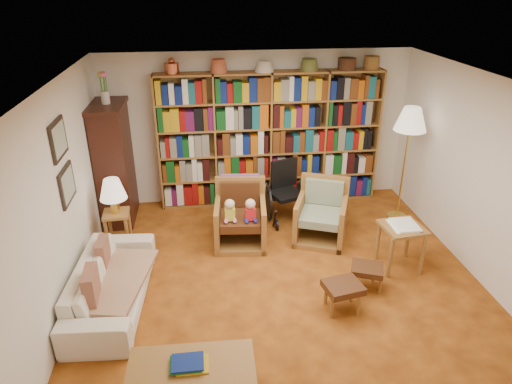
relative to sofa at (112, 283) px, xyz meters
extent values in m
plane|color=#AE5D1A|center=(2.05, 0.17, -0.28)|extent=(5.00, 5.00, 0.00)
plane|color=white|center=(2.05, 0.17, 2.22)|extent=(5.00, 5.00, 0.00)
plane|color=white|center=(2.05, 2.67, 0.97)|extent=(5.00, 0.00, 5.00)
plane|color=white|center=(2.05, -2.33, 0.97)|extent=(5.00, 0.00, 5.00)
plane|color=white|center=(-0.45, 0.17, 0.97)|extent=(0.00, 5.00, 5.00)
plane|color=white|center=(4.55, 0.17, 0.97)|extent=(0.00, 5.00, 5.00)
cube|color=olive|center=(2.25, 2.51, 0.82)|extent=(3.60, 0.30, 2.20)
cube|color=#3A1610|center=(-0.21, 2.17, 0.62)|extent=(0.45, 0.90, 1.80)
cube|color=#3A1610|center=(-0.21, 2.17, 1.55)|extent=(0.50, 0.95, 0.06)
cylinder|color=silver|center=(-0.21, 2.17, 1.67)|extent=(0.12, 0.12, 0.18)
cube|color=black|center=(-0.43, 0.47, 1.62)|extent=(0.03, 0.52, 0.42)
cube|color=gray|center=(-0.42, 0.47, 1.62)|extent=(0.01, 0.44, 0.34)
cube|color=black|center=(-0.43, 0.47, 1.07)|extent=(0.03, 0.52, 0.42)
cube|color=gray|center=(-0.42, 0.47, 1.07)|extent=(0.01, 0.44, 0.34)
imported|color=silver|center=(0.00, 0.00, 0.00)|extent=(1.93, 0.86, 0.55)
cube|color=beige|center=(0.05, 0.00, 0.02)|extent=(0.92, 1.38, 0.04)
cube|color=maroon|center=(-0.13, 0.35, 0.17)|extent=(0.11, 0.35, 0.35)
cube|color=maroon|center=(-0.13, -0.35, 0.17)|extent=(0.14, 0.40, 0.39)
cube|color=olive|center=(-0.10, 1.26, 0.26)|extent=(0.37, 0.37, 0.04)
cylinder|color=olive|center=(-0.24, 1.12, -0.02)|extent=(0.05, 0.05, 0.52)
cylinder|color=olive|center=(0.04, 1.12, -0.02)|extent=(0.05, 0.05, 0.52)
cylinder|color=olive|center=(-0.24, 1.39, -0.02)|extent=(0.05, 0.05, 0.52)
cylinder|color=olive|center=(0.04, 1.39, -0.02)|extent=(0.05, 0.05, 0.52)
cylinder|color=gold|center=(-0.10, 1.26, 0.38)|extent=(0.12, 0.12, 0.20)
cone|color=beige|center=(-0.10, 1.26, 0.64)|extent=(0.37, 0.37, 0.29)
cube|color=olive|center=(1.62, 1.15, -0.24)|extent=(0.79, 0.82, 0.08)
cube|color=olive|center=(1.30, 1.15, 0.05)|extent=(0.14, 0.76, 0.64)
cube|color=olive|center=(1.95, 1.15, 0.05)|extent=(0.14, 0.76, 0.64)
cube|color=olive|center=(1.62, 1.49, 0.18)|extent=(0.73, 0.15, 0.90)
cube|color=#462612|center=(1.62, 1.12, 0.13)|extent=(0.62, 0.69, 0.12)
cube|color=#462612|center=(1.62, 1.42, 0.39)|extent=(0.57, 0.16, 0.38)
cube|color=#BD3260|center=(1.62, 1.52, 0.45)|extent=(0.57, 0.12, 0.40)
cube|color=olive|center=(2.79, 1.11, -0.24)|extent=(0.93, 0.95, 0.08)
cube|color=olive|center=(2.47, 1.11, 0.04)|extent=(0.34, 0.71, 0.63)
cube|color=olive|center=(3.11, 1.11, 0.04)|extent=(0.34, 0.71, 0.63)
cube|color=olive|center=(2.79, 1.44, 0.17)|extent=(0.69, 0.34, 0.89)
cube|color=gray|center=(2.79, 1.08, 0.12)|extent=(0.74, 0.78, 0.12)
cube|color=gray|center=(2.79, 1.37, 0.38)|extent=(0.55, 0.30, 0.38)
cube|color=black|center=(2.39, 1.75, 0.19)|extent=(0.60, 0.60, 0.06)
cube|color=black|center=(2.39, 1.97, 0.44)|extent=(0.45, 0.22, 0.46)
cylinder|color=black|center=(2.14, 1.85, 0.01)|extent=(0.03, 0.57, 0.57)
cylinder|color=black|center=(2.65, 1.85, 0.01)|extent=(0.03, 0.57, 0.57)
cylinder|color=black|center=(2.21, 1.46, -0.19)|extent=(0.03, 0.16, 0.16)
cylinder|color=black|center=(2.58, 1.46, -0.19)|extent=(0.03, 0.16, 0.16)
cylinder|color=gold|center=(4.20, 1.62, -0.26)|extent=(0.31, 0.31, 0.03)
cylinder|color=gold|center=(4.20, 1.62, 0.49)|extent=(0.03, 0.03, 1.53)
cone|color=beige|center=(4.20, 1.62, 1.36)|extent=(0.48, 0.48, 0.35)
cube|color=olive|center=(3.64, 0.29, 0.32)|extent=(0.56, 0.56, 0.04)
cylinder|color=olive|center=(3.43, 0.07, 0.01)|extent=(0.05, 0.05, 0.58)
cylinder|color=olive|center=(3.86, 0.07, 0.01)|extent=(0.05, 0.05, 0.58)
cylinder|color=olive|center=(3.43, 0.50, 0.01)|extent=(0.05, 0.05, 0.58)
cylinder|color=olive|center=(3.86, 0.50, 0.01)|extent=(0.05, 0.05, 0.58)
cube|color=white|center=(3.64, 0.29, 0.36)|extent=(0.34, 0.41, 0.03)
cube|color=#462612|center=(2.65, -0.46, 0.04)|extent=(0.48, 0.43, 0.08)
cylinder|color=olive|center=(2.49, -0.59, -0.14)|extent=(0.04, 0.04, 0.27)
cylinder|color=olive|center=(2.80, -0.59, -0.14)|extent=(0.04, 0.04, 0.27)
cylinder|color=olive|center=(2.49, -0.34, -0.14)|extent=(0.04, 0.04, 0.27)
cylinder|color=olive|center=(2.80, -0.34, -0.14)|extent=(0.04, 0.04, 0.27)
cube|color=#462612|center=(3.06, -0.11, 0.01)|extent=(0.47, 0.44, 0.08)
cylinder|color=olive|center=(2.92, -0.23, -0.15)|extent=(0.04, 0.04, 0.25)
cylinder|color=olive|center=(3.20, -0.23, -0.15)|extent=(0.04, 0.04, 0.25)
cylinder|color=olive|center=(2.92, 0.00, -0.15)|extent=(0.04, 0.04, 0.25)
cylinder|color=olive|center=(3.20, 0.00, -0.15)|extent=(0.04, 0.04, 0.25)
cube|color=olive|center=(0.94, -1.54, 0.13)|extent=(1.13, 0.59, 0.05)
cylinder|color=olive|center=(0.43, -1.31, -0.08)|extent=(0.06, 0.06, 0.39)
cylinder|color=olive|center=(1.45, -1.31, -0.08)|extent=(0.06, 0.06, 0.39)
cube|color=brown|center=(0.94, -1.54, 0.19)|extent=(0.29, 0.23, 0.05)
camera|label=1|loc=(1.13, -4.54, 3.23)|focal=32.00mm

